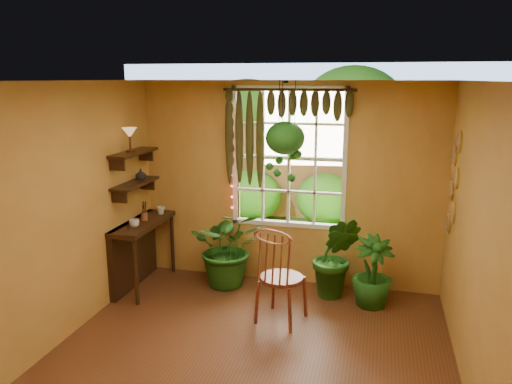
# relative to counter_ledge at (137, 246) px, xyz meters

# --- Properties ---
(floor) EXTENTS (4.50, 4.50, 0.00)m
(floor) POSITION_rel_counter_ledge_xyz_m (1.91, -1.60, -0.55)
(floor) COLOR brown
(floor) RESTS_ON ground
(ceiling) EXTENTS (4.50, 4.50, 0.00)m
(ceiling) POSITION_rel_counter_ledge_xyz_m (1.91, -1.60, 2.15)
(ceiling) COLOR white
(ceiling) RESTS_ON wall_back
(wall_back) EXTENTS (4.00, 0.00, 4.00)m
(wall_back) POSITION_rel_counter_ledge_xyz_m (1.91, 0.65, 0.80)
(wall_back) COLOR gold
(wall_back) RESTS_ON floor
(wall_left) EXTENTS (0.00, 4.50, 4.50)m
(wall_left) POSITION_rel_counter_ledge_xyz_m (-0.09, -1.60, 0.80)
(wall_left) COLOR gold
(wall_left) RESTS_ON floor
(wall_right) EXTENTS (0.00, 4.50, 4.50)m
(wall_right) POSITION_rel_counter_ledge_xyz_m (3.91, -1.60, 0.80)
(wall_right) COLOR gold
(wall_right) RESTS_ON floor
(window) EXTENTS (1.52, 0.10, 1.86)m
(window) POSITION_rel_counter_ledge_xyz_m (1.91, 0.68, 1.15)
(window) COLOR white
(window) RESTS_ON wall_back
(valance_vine) EXTENTS (1.70, 0.12, 1.10)m
(valance_vine) POSITION_rel_counter_ledge_xyz_m (1.82, 0.56, 1.73)
(valance_vine) COLOR #341F0E
(valance_vine) RESTS_ON window
(string_lights) EXTENTS (0.03, 0.03, 1.54)m
(string_lights) POSITION_rel_counter_ledge_xyz_m (1.15, 0.59, 1.20)
(string_lights) COLOR #FF2633
(string_lights) RESTS_ON window
(wall_plates) EXTENTS (0.04, 0.32, 1.10)m
(wall_plates) POSITION_rel_counter_ledge_xyz_m (3.89, 0.19, 1.00)
(wall_plates) COLOR beige
(wall_plates) RESTS_ON wall_right
(counter_ledge) EXTENTS (0.40, 1.20, 0.90)m
(counter_ledge) POSITION_rel_counter_ledge_xyz_m (0.00, 0.00, 0.00)
(counter_ledge) COLOR #341F0E
(counter_ledge) RESTS_ON floor
(shelf_lower) EXTENTS (0.25, 0.90, 0.04)m
(shelf_lower) POSITION_rel_counter_ledge_xyz_m (0.03, 0.00, 0.85)
(shelf_lower) COLOR #341F0E
(shelf_lower) RESTS_ON wall_left
(shelf_upper) EXTENTS (0.25, 0.90, 0.04)m
(shelf_upper) POSITION_rel_counter_ledge_xyz_m (0.03, 0.00, 1.25)
(shelf_upper) COLOR #341F0E
(shelf_upper) RESTS_ON wall_left
(backyard) EXTENTS (14.00, 10.00, 12.00)m
(backyard) POSITION_rel_counter_ledge_xyz_m (2.15, 5.27, 0.73)
(backyard) COLOR #294F16
(backyard) RESTS_ON ground
(windsor_chair) EXTENTS (0.60, 0.62, 1.31)m
(windsor_chair) POSITION_rel_counter_ledge_xyz_m (2.05, -0.54, -0.17)
(windsor_chair) COLOR maroon
(windsor_chair) RESTS_ON floor
(potted_plant_left) EXTENTS (1.16, 1.07, 1.07)m
(potted_plant_left) POSITION_rel_counter_ledge_xyz_m (1.18, 0.31, -0.02)
(potted_plant_left) COLOR #174C14
(potted_plant_left) RESTS_ON floor
(potted_plant_mid) EXTENTS (0.59, 0.48, 1.07)m
(potted_plant_mid) POSITION_rel_counter_ledge_xyz_m (2.60, 0.28, -0.02)
(potted_plant_mid) COLOR #174C14
(potted_plant_mid) RESTS_ON floor
(potted_plant_right) EXTENTS (0.64, 0.64, 0.87)m
(potted_plant_right) POSITION_rel_counter_ledge_xyz_m (3.06, 0.13, -0.12)
(potted_plant_right) COLOR #174C14
(potted_plant_right) RESTS_ON floor
(hanging_basket) EXTENTS (0.49, 0.49, 1.25)m
(hanging_basket) POSITION_rel_counter_ledge_xyz_m (1.91, 0.39, 1.40)
(hanging_basket) COLOR black
(hanging_basket) RESTS_ON ceiling
(cup_a) EXTENTS (0.16, 0.16, 0.10)m
(cup_a) POSITION_rel_counter_ledge_xyz_m (0.13, -0.27, 0.40)
(cup_a) COLOR silver
(cup_a) RESTS_ON counter_ledge
(cup_b) EXTENTS (0.12, 0.12, 0.10)m
(cup_b) POSITION_rel_counter_ledge_xyz_m (0.19, 0.38, 0.40)
(cup_b) COLOR beige
(cup_b) RESTS_ON counter_ledge
(brush_jar) EXTENTS (0.09, 0.09, 0.32)m
(brush_jar) POSITION_rel_counter_ledge_xyz_m (0.11, 0.05, 0.47)
(brush_jar) COLOR brown
(brush_jar) RESTS_ON counter_ledge
(shelf_vase) EXTENTS (0.16, 0.16, 0.15)m
(shelf_vase) POSITION_rel_counter_ledge_xyz_m (0.04, 0.15, 0.94)
(shelf_vase) COLOR #B2AD99
(shelf_vase) RESTS_ON shelf_lower
(tiffany_lamp) EXTENTS (0.19, 0.19, 0.31)m
(tiffany_lamp) POSITION_rel_counter_ledge_xyz_m (0.05, -0.11, 1.49)
(tiffany_lamp) COLOR #5A3319
(tiffany_lamp) RESTS_ON shelf_upper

